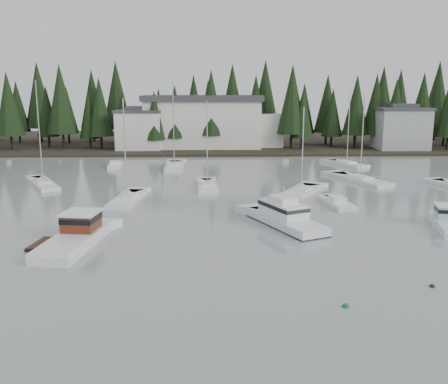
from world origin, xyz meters
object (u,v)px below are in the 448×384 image
object	(u,v)px
house_east_a	(401,128)
lobster_boat_brown	(74,239)
sailboat_6	(174,167)
sailboat_8	(127,201)
harbor_inn	(212,122)
cabin_cruiser_center	(285,219)
runabout_1	(337,204)
sailboat_4	(301,193)
house_west	(139,129)
sailboat_3	(207,188)
sailboat_0	(360,181)
sailboat_7	(347,165)
runabout_3	(115,166)
sailboat_5	(43,185)

from	to	relation	value
house_east_a	lobster_boat_brown	distance (m)	80.21
sailboat_6	sailboat_8	world-z (taller)	sailboat_6
house_east_a	sailboat_6	size ratio (longest dim) A/B	0.74
harbor_inn	cabin_cruiser_center	xyz separation A→B (m)	(6.89, -60.70, -5.13)
harbor_inn	sailboat_8	world-z (taller)	sailboat_8
sailboat_6	runabout_1	bearing A→B (deg)	-145.61
cabin_cruiser_center	sailboat_4	distance (m)	15.46
house_east_a	house_west	bearing A→B (deg)	178.94
sailboat_8	sailboat_3	bearing A→B (deg)	-45.25
sailboat_0	runabout_1	xyz separation A→B (m)	(-6.84, -14.53, 0.08)
sailboat_7	runabout_3	bearing A→B (deg)	64.65
runabout_1	runabout_3	world-z (taller)	same
lobster_boat_brown	sailboat_3	size ratio (longest dim) A/B	0.85
house_west	runabout_1	world-z (taller)	house_west
lobster_boat_brown	cabin_cruiser_center	size ratio (longest dim) A/B	0.97
sailboat_7	runabout_1	distance (m)	30.52
harbor_inn	sailboat_6	world-z (taller)	sailboat_6
sailboat_6	runabout_3	bearing A→B (deg)	82.98
sailboat_0	sailboat_3	size ratio (longest dim) A/B	1.05
sailboat_5	sailboat_8	size ratio (longest dim) A/B	1.17
house_west	sailboat_7	distance (m)	43.05
house_east_a	runabout_1	bearing A→B (deg)	-117.41
cabin_cruiser_center	runabout_3	distance (m)	43.16
runabout_3	sailboat_3	bearing A→B (deg)	-146.24
harbor_inn	sailboat_0	distance (m)	43.64
sailboat_0	runabout_3	bearing A→B (deg)	47.46
house_west	runabout_1	distance (m)	57.23
sailboat_7	house_east_a	bearing A→B (deg)	-67.35
harbor_inn	sailboat_7	size ratio (longest dim) A/B	2.26
lobster_boat_brown	sailboat_3	xyz separation A→B (m)	(11.01, 24.03, -0.49)
sailboat_6	sailboat_8	distance (m)	25.10
house_east_a	cabin_cruiser_center	size ratio (longest dim) A/B	1.01
cabin_cruiser_center	sailboat_6	size ratio (longest dim) A/B	0.73
sailboat_0	runabout_3	world-z (taller)	sailboat_0
harbor_inn	cabin_cruiser_center	world-z (taller)	harbor_inn
sailboat_6	runabout_1	size ratio (longest dim) A/B	2.15
cabin_cruiser_center	runabout_3	size ratio (longest dim) A/B	1.98
sailboat_4	sailboat_6	distance (m)	27.09
cabin_cruiser_center	sailboat_8	xyz separation A→B (m)	(-16.90, 10.77, -0.59)
house_east_a	sailboat_6	bearing A→B (deg)	-155.37
lobster_boat_brown	runabout_3	xyz separation A→B (m)	(-4.55, 42.08, -0.42)
cabin_cruiser_center	sailboat_6	xyz separation A→B (m)	(-13.22, 35.60, -0.58)
sailboat_3	cabin_cruiser_center	bearing A→B (deg)	-160.14
sailboat_3	house_east_a	bearing A→B (deg)	-48.84
harbor_inn	sailboat_6	size ratio (longest dim) A/B	2.05
house_west	sailboat_3	distance (m)	41.80
sailboat_0	runabout_3	size ratio (longest dim) A/B	2.36
house_west	cabin_cruiser_center	world-z (taller)	house_west
sailboat_8	runabout_1	size ratio (longest dim) A/B	1.85
runabout_1	house_west	bearing A→B (deg)	23.18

